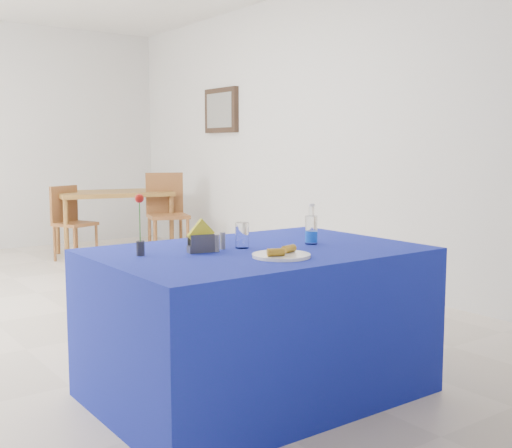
{
  "coord_description": "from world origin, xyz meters",
  "views": [
    {
      "loc": [
        -1.69,
        -4.81,
        1.27
      ],
      "look_at": [
        0.03,
        -2.45,
        0.92
      ],
      "focal_mm": 45.0,
      "sensor_mm": 36.0,
      "label": 1
    }
  ],
  "objects_px": {
    "plate": "(281,255)",
    "oak_table": "(113,198)",
    "chair_bg_left": "(70,217)",
    "chair_bg_right": "(166,208)",
    "water_bottle": "(311,231)",
    "blue_table": "(257,322)"
  },
  "relations": [
    {
      "from": "water_bottle",
      "to": "oak_table",
      "type": "bearing_deg",
      "value": 79.36
    },
    {
      "from": "oak_table",
      "to": "chair_bg_right",
      "type": "height_order",
      "value": "chair_bg_right"
    },
    {
      "from": "water_bottle",
      "to": "chair_bg_left",
      "type": "bearing_deg",
      "value": 86.08
    },
    {
      "from": "plate",
      "to": "chair_bg_right",
      "type": "distance_m",
      "value": 4.61
    },
    {
      "from": "plate",
      "to": "chair_bg_left",
      "type": "distance_m",
      "value": 4.77
    },
    {
      "from": "water_bottle",
      "to": "oak_table",
      "type": "height_order",
      "value": "water_bottle"
    },
    {
      "from": "chair_bg_left",
      "to": "water_bottle",
      "type": "bearing_deg",
      "value": -115.92
    },
    {
      "from": "plate",
      "to": "blue_table",
      "type": "relative_size",
      "value": 0.17
    },
    {
      "from": "plate",
      "to": "chair_bg_left",
      "type": "height_order",
      "value": "chair_bg_left"
    },
    {
      "from": "oak_table",
      "to": "chair_bg_right",
      "type": "distance_m",
      "value": 0.66
    },
    {
      "from": "blue_table",
      "to": "chair_bg_right",
      "type": "relative_size",
      "value": 1.64
    },
    {
      "from": "chair_bg_left",
      "to": "plate",
      "type": "bearing_deg",
      "value": -120.34
    },
    {
      "from": "plate",
      "to": "water_bottle",
      "type": "relative_size",
      "value": 1.28
    },
    {
      "from": "water_bottle",
      "to": "oak_table",
      "type": "distance_m",
      "value": 4.61
    },
    {
      "from": "chair_bg_right",
      "to": "chair_bg_left",
      "type": "bearing_deg",
      "value": 174.04
    },
    {
      "from": "blue_table",
      "to": "oak_table",
      "type": "xyz_separation_m",
      "value": [
        1.18,
        4.49,
        0.3
      ]
    },
    {
      "from": "oak_table",
      "to": "chair_bg_right",
      "type": "relative_size",
      "value": 1.44
    },
    {
      "from": "water_bottle",
      "to": "chair_bg_right",
      "type": "bearing_deg",
      "value": 72.21
    },
    {
      "from": "plate",
      "to": "chair_bg_right",
      "type": "height_order",
      "value": "chair_bg_right"
    },
    {
      "from": "plate",
      "to": "oak_table",
      "type": "distance_m",
      "value": 4.91
    },
    {
      "from": "chair_bg_right",
      "to": "oak_table",
      "type": "bearing_deg",
      "value": 150.76
    },
    {
      "from": "plate",
      "to": "water_bottle",
      "type": "xyz_separation_m",
      "value": [
        0.38,
        0.23,
        0.06
      ]
    }
  ]
}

